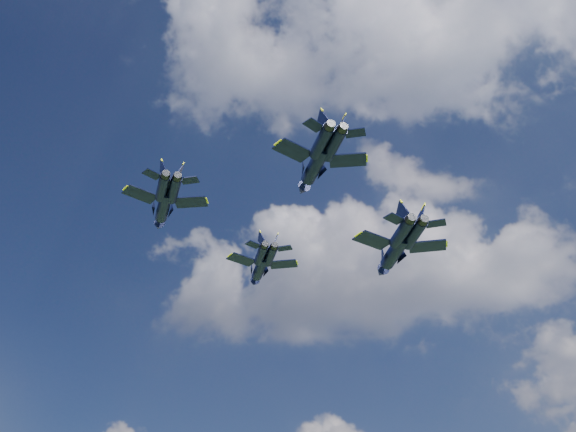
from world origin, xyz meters
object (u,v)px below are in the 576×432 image
Objects in this scene: jet_right at (394,253)px; jet_slot at (314,167)px; jet_lead at (260,268)px; jet_left at (163,207)px.

jet_right reaches higher than jet_slot.
jet_lead is at bearing 146.54° from jet_right.
jet_lead is 21.37m from jet_right.
jet_right reaches higher than jet_left.
jet_left is (-5.37, -23.37, -2.38)m from jet_lead.
jet_lead is at bearing 44.80° from jet_left.
jet_right is at bearing 43.81° from jet_slot.
jet_left is 20.93m from jet_slot.
jet_slot is (-5.78, -23.58, -0.10)m from jet_right.
jet_right is 1.22× the size of jet_slot.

